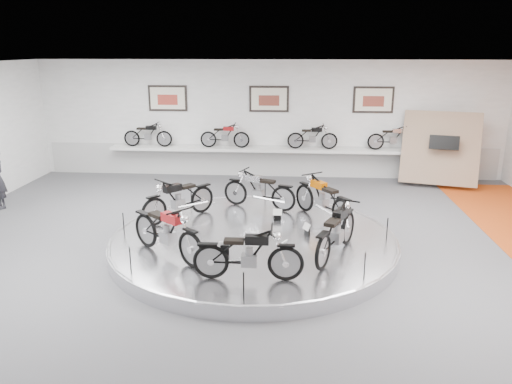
# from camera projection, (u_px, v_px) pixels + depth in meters

# --- Properties ---
(floor) EXTENTS (16.00, 16.00, 0.00)m
(floor) POSITION_uv_depth(u_px,v_px,m) (252.00, 254.00, 11.01)
(floor) COLOR #505053
(floor) RESTS_ON ground
(ceiling) EXTENTS (16.00, 16.00, 0.00)m
(ceiling) POSITION_uv_depth(u_px,v_px,m) (252.00, 67.00, 9.90)
(ceiling) COLOR white
(ceiling) RESTS_ON wall_back
(wall_back) EXTENTS (16.00, 0.00, 16.00)m
(wall_back) POSITION_uv_depth(u_px,v_px,m) (269.00, 119.00, 17.16)
(wall_back) COLOR white
(wall_back) RESTS_ON floor
(wall_front) EXTENTS (16.00, 0.00, 16.00)m
(wall_front) POSITION_uv_depth(u_px,v_px,m) (176.00, 376.00, 3.75)
(wall_front) COLOR white
(wall_front) RESTS_ON floor
(dado_band) EXTENTS (15.68, 0.04, 1.10)m
(dado_band) POSITION_uv_depth(u_px,v_px,m) (269.00, 161.00, 17.54)
(dado_band) COLOR #BCBCBA
(dado_band) RESTS_ON floor
(display_platform) EXTENTS (6.40, 6.40, 0.30)m
(display_platform) POSITION_uv_depth(u_px,v_px,m) (254.00, 242.00, 11.26)
(display_platform) COLOR silver
(display_platform) RESTS_ON floor
(platform_rim) EXTENTS (6.40, 6.40, 0.10)m
(platform_rim) POSITION_uv_depth(u_px,v_px,m) (254.00, 237.00, 11.23)
(platform_rim) COLOR #B2B2BA
(platform_rim) RESTS_ON display_platform
(shelf) EXTENTS (11.00, 0.55, 0.10)m
(shelf) POSITION_uv_depth(u_px,v_px,m) (268.00, 150.00, 17.15)
(shelf) COLOR silver
(shelf) RESTS_ON wall_back
(poster_left) EXTENTS (1.35, 0.06, 0.88)m
(poster_left) POSITION_uv_depth(u_px,v_px,m) (168.00, 98.00, 17.18)
(poster_left) COLOR silver
(poster_left) RESTS_ON wall_back
(poster_center) EXTENTS (1.35, 0.06, 0.88)m
(poster_center) POSITION_uv_depth(u_px,v_px,m) (269.00, 99.00, 16.93)
(poster_center) COLOR silver
(poster_center) RESTS_ON wall_back
(poster_right) EXTENTS (1.35, 0.06, 0.88)m
(poster_right) POSITION_uv_depth(u_px,v_px,m) (373.00, 100.00, 16.68)
(poster_right) COLOR silver
(poster_right) RESTS_ON wall_back
(display_panel) EXTENTS (2.56, 1.52, 2.30)m
(display_panel) POSITION_uv_depth(u_px,v_px,m) (440.00, 148.00, 16.10)
(display_panel) COLOR #91745C
(display_panel) RESTS_ON floor
(shelf_bike_a) EXTENTS (1.22, 0.43, 0.73)m
(shelf_bike_a) POSITION_uv_depth(u_px,v_px,m) (148.00, 136.00, 17.34)
(shelf_bike_a) COLOR black
(shelf_bike_a) RESTS_ON shelf
(shelf_bike_b) EXTENTS (1.22, 0.43, 0.73)m
(shelf_bike_b) POSITION_uv_depth(u_px,v_px,m) (225.00, 137.00, 17.14)
(shelf_bike_b) COLOR maroon
(shelf_bike_b) RESTS_ON shelf
(shelf_bike_c) EXTENTS (1.22, 0.43, 0.73)m
(shelf_bike_c) POSITION_uv_depth(u_px,v_px,m) (312.00, 138.00, 16.93)
(shelf_bike_c) COLOR black
(shelf_bike_c) RESTS_ON shelf
(shelf_bike_d) EXTENTS (1.22, 0.43, 0.73)m
(shelf_bike_d) POSITION_uv_depth(u_px,v_px,m) (393.00, 139.00, 16.73)
(shelf_bike_d) COLOR #B0B1B5
(shelf_bike_d) RESTS_ON shelf
(bike_a) EXTENTS (1.59, 1.87, 1.08)m
(bike_a) POSITION_uv_depth(u_px,v_px,m) (323.00, 198.00, 12.19)
(bike_a) COLOR #B65100
(bike_a) RESTS_ON display_platform
(bike_b) EXTENTS (1.84, 1.17, 1.02)m
(bike_b) POSITION_uv_depth(u_px,v_px,m) (259.00, 189.00, 13.04)
(bike_b) COLOR #B0B1B5
(bike_b) RESTS_ON display_platform
(bike_c) EXTENTS (1.67, 1.78, 1.06)m
(bike_c) POSITION_uv_depth(u_px,v_px,m) (179.00, 198.00, 12.18)
(bike_c) COLOR black
(bike_c) RESTS_ON display_platform
(bike_d) EXTENTS (1.88, 1.71, 1.11)m
(bike_d) POSITION_uv_depth(u_px,v_px,m) (167.00, 231.00, 9.97)
(bike_d) COLOR maroon
(bike_d) RESTS_ON display_platform
(bike_e) EXTENTS (1.72, 0.63, 1.01)m
(bike_e) POSITION_uv_depth(u_px,v_px,m) (248.00, 254.00, 8.98)
(bike_e) COLOR black
(bike_e) RESTS_ON display_platform
(bike_f) EXTENTS (1.35, 1.95, 1.09)m
(bike_f) POSITION_uv_depth(u_px,v_px,m) (336.00, 231.00, 10.00)
(bike_f) COLOR black
(bike_f) RESTS_ON display_platform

